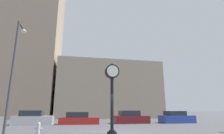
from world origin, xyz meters
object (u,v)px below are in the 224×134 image
object	(u,v)px
fire_hydrant_near	(38,128)
street_lamp_left	(16,59)
street_clock	(112,85)
car_red	(79,119)
car_silver	(33,119)
car_maroon	(130,118)
car_blue	(176,118)

from	to	relation	value
fire_hydrant_near	street_lamp_left	size ratio (longest dim) A/B	0.10
street_clock	car_red	distance (m)	8.80
car_silver	car_maroon	size ratio (longest dim) A/B	0.98
street_clock	car_blue	xyz separation A→B (m)	(9.24, 7.70, -2.60)
car_red	car_blue	xyz separation A→B (m)	(11.24, -0.45, 0.05)
street_clock	street_lamp_left	bearing A→B (deg)	174.97
street_clock	car_blue	bearing A→B (deg)	39.79
car_blue	street_lamp_left	distance (m)	17.77
car_silver	car_maroon	bearing A→B (deg)	0.12
car_red	car_maroon	world-z (taller)	car_maroon
street_lamp_left	street_clock	bearing A→B (deg)	-5.03
car_blue	fire_hydrant_near	distance (m)	15.53
car_red	car_maroon	xyz separation A→B (m)	(5.77, -0.05, 0.07)
street_clock	fire_hydrant_near	xyz separation A→B (m)	(-4.65, 0.76, -2.80)
car_red	fire_hydrant_near	xyz separation A→B (m)	(-2.66, -7.39, -0.15)
car_maroon	fire_hydrant_near	bearing A→B (deg)	-138.10
car_maroon	street_lamp_left	distance (m)	13.40
street_clock	car_red	xyz separation A→B (m)	(-1.99, 8.15, -2.65)
car_silver	car_maroon	distance (m)	10.41
car_silver	car_red	world-z (taller)	car_silver
car_silver	street_lamp_left	bearing A→B (deg)	-88.02
car_silver	car_blue	bearing A→B (deg)	-1.13
car_blue	fire_hydrant_near	world-z (taller)	car_blue
street_clock	car_maroon	xyz separation A→B (m)	(3.77, 8.10, -2.58)
car_maroon	street_lamp_left	bearing A→B (deg)	-142.83
fire_hydrant_near	street_lamp_left	world-z (taller)	street_lamp_left
car_silver	street_clock	bearing A→B (deg)	-50.33
car_silver	fire_hydrant_near	world-z (taller)	car_silver
street_clock	car_silver	world-z (taller)	street_clock
car_maroon	street_clock	bearing A→B (deg)	-114.14
fire_hydrant_near	car_maroon	bearing A→B (deg)	41.07
car_silver	fire_hydrant_near	bearing A→B (deg)	-74.35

